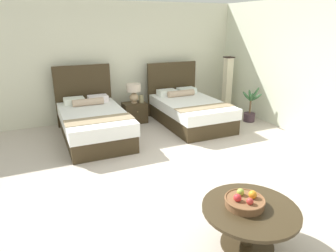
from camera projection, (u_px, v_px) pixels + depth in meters
ground_plane at (187, 168)px, 4.97m from camera, size 9.50×10.16×0.02m
wall_back at (125, 61)px, 7.34m from camera, size 9.50×0.12×2.76m
wall_side_right at (308, 70)px, 6.02m from camera, size 0.12×5.76×2.76m
bed_near_window at (94, 123)px, 6.13m from camera, size 1.26×2.18×1.38m
bed_near_corner at (189, 110)px, 7.01m from camera, size 1.33×2.14×1.33m
nightstand at (135, 113)px, 7.15m from camera, size 0.54×0.42×0.48m
table_lamp at (134, 91)px, 6.99m from camera, size 0.33×0.33×0.45m
vase at (141, 99)px, 7.07m from camera, size 0.11×0.11×0.18m
coffee_table at (250, 217)px, 3.11m from camera, size 1.00×1.00×0.47m
fruit_bowl at (245, 201)px, 3.09m from camera, size 0.42×0.42×0.16m
floor_lamp_corner at (227, 84)px, 7.95m from camera, size 0.23×0.23×1.44m
potted_palm at (250, 110)px, 7.20m from camera, size 0.58×0.47×0.83m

